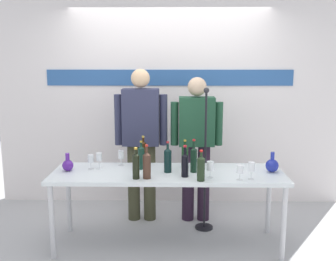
{
  "coord_description": "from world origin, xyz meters",
  "views": [
    {
      "loc": [
        0.07,
        -3.71,
        1.87
      ],
      "look_at": [
        0.0,
        0.15,
        1.16
      ],
      "focal_mm": 41.55,
      "sensor_mm": 36.0,
      "label": 1
    }
  ],
  "objects_px": {
    "decanter_blue_left": "(68,165)",
    "presenter_left": "(141,135)",
    "wine_bottle_8": "(167,159)",
    "wine_glass_right_0": "(240,170)",
    "wine_bottle_2": "(141,157)",
    "presenter_right": "(196,140)",
    "wine_glass_right_2": "(210,166)",
    "display_table": "(168,178)",
    "wine_bottle_3": "(143,152)",
    "wine_glass_right_1": "(251,167)",
    "microphone_stand": "(205,183)",
    "wine_bottle_1": "(147,165)",
    "decanter_blue_right": "(272,165)",
    "wine_bottle_4": "(136,165)",
    "wine_bottle_5": "(185,164)",
    "wine_bottle_6": "(185,155)",
    "wine_bottle_7": "(201,167)",
    "wine_glass_left_0": "(99,157)",
    "wine_bottle_0": "(194,159)",
    "wine_glass_left_2": "(121,155)",
    "wine_glass_left_1": "(91,159)"
  },
  "relations": [
    {
      "from": "wine_glass_right_2",
      "to": "wine_bottle_0",
      "type": "bearing_deg",
      "value": 128.8
    },
    {
      "from": "wine_glass_right_1",
      "to": "wine_glass_right_2",
      "type": "distance_m",
      "value": 0.38
    },
    {
      "from": "decanter_blue_left",
      "to": "presenter_left",
      "type": "xyz_separation_m",
      "value": [
        0.68,
        0.62,
        0.18
      ]
    },
    {
      "from": "presenter_left",
      "to": "wine_glass_left_1",
      "type": "xyz_separation_m",
      "value": [
        -0.47,
        -0.55,
        -0.14
      ]
    },
    {
      "from": "wine_glass_left_0",
      "to": "decanter_blue_left",
      "type": "bearing_deg",
      "value": -163.47
    },
    {
      "from": "wine_bottle_5",
      "to": "wine_bottle_0",
      "type": "bearing_deg",
      "value": 59.94
    },
    {
      "from": "wine_bottle_1",
      "to": "wine_bottle_5",
      "type": "height_order",
      "value": "wine_bottle_1"
    },
    {
      "from": "wine_bottle_0",
      "to": "wine_bottle_7",
      "type": "relative_size",
      "value": 1.15
    },
    {
      "from": "presenter_left",
      "to": "decanter_blue_right",
      "type": "bearing_deg",
      "value": -24.65
    },
    {
      "from": "wine_glass_left_1",
      "to": "wine_bottle_3",
      "type": "bearing_deg",
      "value": 21.71
    },
    {
      "from": "wine_bottle_0",
      "to": "wine_bottle_2",
      "type": "relative_size",
      "value": 1.14
    },
    {
      "from": "wine_glass_left_2",
      "to": "microphone_stand",
      "type": "bearing_deg",
      "value": 10.02
    },
    {
      "from": "wine_bottle_4",
      "to": "wine_glass_right_1",
      "type": "height_order",
      "value": "wine_bottle_4"
    },
    {
      "from": "display_table",
      "to": "wine_bottle_7",
      "type": "xyz_separation_m",
      "value": [
        0.31,
        -0.28,
        0.19
      ]
    },
    {
      "from": "wine_bottle_1",
      "to": "wine_bottle_6",
      "type": "relative_size",
      "value": 1.1
    },
    {
      "from": "wine_glass_right_1",
      "to": "wine_glass_left_1",
      "type": "bearing_deg",
      "value": 168.74
    },
    {
      "from": "wine_bottle_5",
      "to": "microphone_stand",
      "type": "height_order",
      "value": "microphone_stand"
    },
    {
      "from": "wine_bottle_4",
      "to": "microphone_stand",
      "type": "bearing_deg",
      "value": 41.69
    },
    {
      "from": "wine_glass_left_2",
      "to": "microphone_stand",
      "type": "relative_size",
      "value": 0.1
    },
    {
      "from": "wine_glass_right_2",
      "to": "wine_glass_right_0",
      "type": "bearing_deg",
      "value": -14.21
    },
    {
      "from": "wine_bottle_1",
      "to": "wine_bottle_8",
      "type": "relative_size",
      "value": 1.04
    },
    {
      "from": "decanter_blue_right",
      "to": "wine_bottle_6",
      "type": "relative_size",
      "value": 0.69
    },
    {
      "from": "wine_bottle_0",
      "to": "wine_bottle_8",
      "type": "bearing_deg",
      "value": -178.13
    },
    {
      "from": "wine_bottle_0",
      "to": "wine_glass_right_1",
      "type": "height_order",
      "value": "wine_bottle_0"
    },
    {
      "from": "wine_glass_right_0",
      "to": "wine_glass_left_1",
      "type": "bearing_deg",
      "value": 166.96
    },
    {
      "from": "wine_bottle_3",
      "to": "wine_glass_left_1",
      "type": "relative_size",
      "value": 2.03
    },
    {
      "from": "wine_glass_right_0",
      "to": "wine_glass_right_2",
      "type": "xyz_separation_m",
      "value": [
        -0.27,
        0.07,
        0.01
      ]
    },
    {
      "from": "wine_bottle_6",
      "to": "wine_bottle_0",
      "type": "bearing_deg",
      "value": -62.59
    },
    {
      "from": "wine_bottle_4",
      "to": "wine_bottle_8",
      "type": "relative_size",
      "value": 0.96
    },
    {
      "from": "wine_glass_right_0",
      "to": "microphone_stand",
      "type": "bearing_deg",
      "value": 112.87
    },
    {
      "from": "decanter_blue_right",
      "to": "presenter_left",
      "type": "relative_size",
      "value": 0.11
    },
    {
      "from": "wine_bottle_8",
      "to": "wine_glass_left_2",
      "type": "xyz_separation_m",
      "value": [
        -0.49,
        0.24,
        -0.02
      ]
    },
    {
      "from": "wine_bottle_1",
      "to": "wine_bottle_8",
      "type": "bearing_deg",
      "value": 47.93
    },
    {
      "from": "wine_bottle_3",
      "to": "wine_glass_right_1",
      "type": "xyz_separation_m",
      "value": [
        1.05,
        -0.52,
        -0.02
      ]
    },
    {
      "from": "display_table",
      "to": "wine_bottle_1",
      "type": "relative_size",
      "value": 7.09
    },
    {
      "from": "decanter_blue_right",
      "to": "wine_bottle_1",
      "type": "relative_size",
      "value": 0.63
    },
    {
      "from": "wine_bottle_8",
      "to": "wine_glass_right_0",
      "type": "xyz_separation_m",
      "value": [
        0.68,
        -0.24,
        -0.03
      ]
    },
    {
      "from": "wine_glass_left_0",
      "to": "microphone_stand",
      "type": "height_order",
      "value": "microphone_stand"
    },
    {
      "from": "wine_bottle_1",
      "to": "wine_bottle_7",
      "type": "relative_size",
      "value": 1.12
    },
    {
      "from": "wine_bottle_5",
      "to": "wine_glass_right_2",
      "type": "height_order",
      "value": "wine_bottle_5"
    },
    {
      "from": "wine_bottle_8",
      "to": "microphone_stand",
      "type": "bearing_deg",
      "value": 44.49
    },
    {
      "from": "wine_bottle_7",
      "to": "wine_bottle_8",
      "type": "xyz_separation_m",
      "value": [
        -0.31,
        0.27,
        0.0
      ]
    },
    {
      "from": "presenter_left",
      "to": "wine_bottle_2",
      "type": "height_order",
      "value": "presenter_left"
    },
    {
      "from": "wine_bottle_8",
      "to": "wine_glass_left_0",
      "type": "xyz_separation_m",
      "value": [
        -0.7,
        0.12,
        -0.01
      ]
    },
    {
      "from": "wine_bottle_4",
      "to": "wine_bottle_2",
      "type": "bearing_deg",
      "value": 86.32
    },
    {
      "from": "presenter_left",
      "to": "wine_bottle_8",
      "type": "bearing_deg",
      "value": -64.21
    },
    {
      "from": "wine_glass_left_2",
      "to": "wine_glass_right_0",
      "type": "relative_size",
      "value": 1.13
    },
    {
      "from": "presenter_right",
      "to": "wine_glass_right_2",
      "type": "relative_size",
      "value": 10.58
    },
    {
      "from": "display_table",
      "to": "wine_bottle_8",
      "type": "xyz_separation_m",
      "value": [
        -0.0,
        -0.01,
        0.19
      ]
    },
    {
      "from": "wine_bottle_4",
      "to": "wine_glass_right_1",
      "type": "relative_size",
      "value": 1.82
    }
  ]
}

